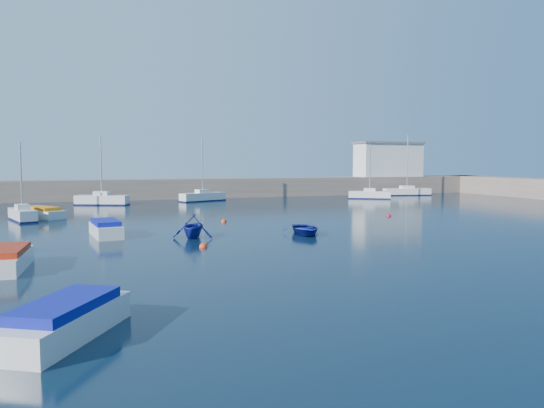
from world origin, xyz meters
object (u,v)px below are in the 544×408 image
object	(u,v)px
motorboat_1	(106,229)
motorboat_2	(41,213)
harbor_office	(388,160)
motorboat_0	(7,259)
dinghy_center	(305,229)
sailboat_8	(407,191)
motorboat_3	(65,320)
sailboat_5	(102,200)
sailboat_7	(370,195)
dinghy_left	(193,226)
sailboat_6	(203,196)
sailboat_3	(22,214)

from	to	relation	value
motorboat_1	motorboat_2	size ratio (longest dim) A/B	0.93
harbor_office	motorboat_0	bearing A→B (deg)	-136.90
motorboat_0	motorboat_1	xyz separation A→B (m)	(4.69, 9.80, 0.03)
harbor_office	dinghy_center	distance (m)	48.87
motorboat_0	sailboat_8	bearing A→B (deg)	43.44
motorboat_0	motorboat_2	world-z (taller)	motorboat_0
harbor_office	motorboat_3	size ratio (longest dim) A/B	2.04
sailboat_8	motorboat_2	world-z (taller)	sailboat_8
sailboat_5	motorboat_0	distance (m)	36.59
harbor_office	sailboat_7	bearing A→B (deg)	-132.07
motorboat_3	dinghy_left	xyz separation A→B (m)	(7.13, 18.13, 0.27)
sailboat_6	sailboat_7	size ratio (longest dim) A/B	1.08
sailboat_6	motorboat_1	distance (m)	30.93
sailboat_8	dinghy_center	size ratio (longest dim) A/B	2.43
sailboat_8	motorboat_3	world-z (taller)	sailboat_8
sailboat_8	motorboat_0	distance (m)	61.88
motorboat_1	dinghy_left	size ratio (longest dim) A/B	1.56
motorboat_1	dinghy_center	xyz separation A→B (m)	(12.79, -3.54, -0.14)
sailboat_3	dinghy_left	bearing A→B (deg)	-68.76
dinghy_left	sailboat_7	bearing A→B (deg)	66.93
harbor_office	motorboat_1	distance (m)	55.33
sailboat_3	motorboat_2	world-z (taller)	sailboat_3
sailboat_5	sailboat_6	distance (m)	12.15
motorboat_2	motorboat_3	bearing A→B (deg)	-121.18
dinghy_center	sailboat_8	bearing A→B (deg)	55.87
sailboat_7	motorboat_1	bearing A→B (deg)	158.38
motorboat_2	motorboat_3	size ratio (longest dim) A/B	1.02
harbor_office	motorboat_1	size ratio (longest dim) A/B	2.15
sailboat_6	sailboat_7	distance (m)	21.94
sailboat_7	dinghy_left	world-z (taller)	sailboat_7
motorboat_0	motorboat_1	size ratio (longest dim) A/B	1.02
motorboat_1	sailboat_7	bearing A→B (deg)	29.35
sailboat_6	sailboat_3	bearing A→B (deg)	109.28
sailboat_5	sailboat_6	bearing A→B (deg)	-58.16
sailboat_6	motorboat_2	xyz separation A→B (m)	(-17.46, -14.71, -0.11)
harbor_office	motorboat_1	world-z (taller)	harbor_office
dinghy_center	dinghy_left	xyz separation A→B (m)	(-7.48, 0.88, 0.41)
sailboat_6	motorboat_2	world-z (taller)	sailboat_6
dinghy_center	sailboat_7	bearing A→B (deg)	61.37
motorboat_0	motorboat_2	bearing A→B (deg)	94.49
sailboat_8	dinghy_left	bearing A→B (deg)	141.89
motorboat_3	dinghy_left	distance (m)	19.48
sailboat_6	sailboat_7	world-z (taller)	sailboat_6
sailboat_6	motorboat_0	bearing A→B (deg)	133.70
sailboat_6	dinghy_center	xyz separation A→B (m)	(0.30, -31.84, -0.21)
sailboat_3	sailboat_7	world-z (taller)	sailboat_7
harbor_office	sailboat_7	distance (m)	13.70
sailboat_7	motorboat_2	xyz separation A→B (m)	(-39.17, -11.51, -0.08)
sailboat_7	motorboat_3	size ratio (longest dim) A/B	1.47
motorboat_2	dinghy_left	bearing A→B (deg)	-94.10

